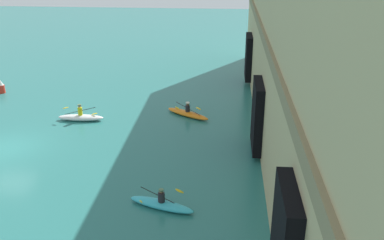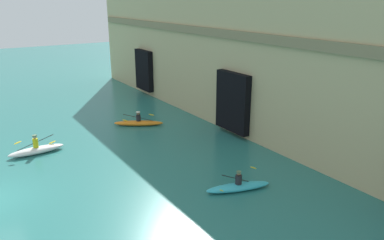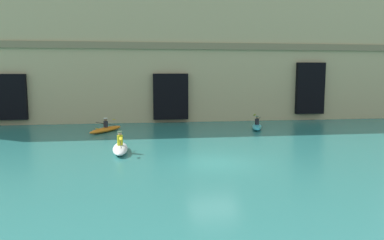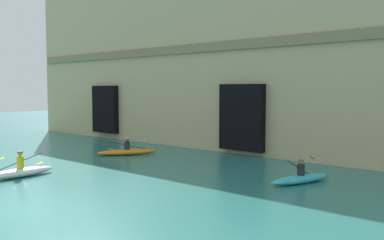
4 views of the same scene
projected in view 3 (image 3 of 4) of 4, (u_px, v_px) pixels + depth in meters
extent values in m
plane|color=#28706B|center=(214.00, 162.00, 18.39)|extent=(120.00, 120.00, 0.00)
cube|color=tan|center=(161.00, 50.00, 36.15)|extent=(44.46, 7.60, 13.20)
cube|color=#847555|center=(164.00, 46.00, 32.36)|extent=(43.57, 0.24, 0.58)
cube|color=black|center=(9.00, 97.00, 31.02)|extent=(2.84, 0.70, 3.80)
cube|color=black|center=(171.00, 97.00, 32.88)|extent=(3.06, 0.70, 4.01)
cube|color=black|center=(310.00, 88.00, 34.59)|extent=(2.66, 0.70, 4.71)
ellipsoid|color=white|center=(120.00, 149.00, 20.72)|extent=(0.89, 3.23, 0.41)
cylinder|color=gold|center=(120.00, 140.00, 20.66)|extent=(0.31, 0.31, 0.55)
sphere|color=tan|center=(120.00, 133.00, 20.61)|extent=(0.22, 0.22, 0.22)
cylinder|color=#4C6B4C|center=(120.00, 132.00, 20.60)|extent=(0.27, 0.27, 0.06)
cylinder|color=black|center=(120.00, 140.00, 20.65)|extent=(0.27, 2.20, 0.56)
ellipsoid|color=yellow|center=(121.00, 139.00, 19.68)|extent=(0.22, 0.46, 0.15)
ellipsoid|color=yellow|center=(119.00, 141.00, 21.63)|extent=(0.22, 0.46, 0.15)
ellipsoid|color=#33B2C6|center=(257.00, 127.00, 29.29)|extent=(1.66, 3.35, 0.35)
cylinder|color=#232328|center=(257.00, 122.00, 29.24)|extent=(0.32, 0.32, 0.46)
sphere|color=#9E704C|center=(257.00, 118.00, 29.20)|extent=(0.19, 0.19, 0.19)
cylinder|color=#4C6B4C|center=(257.00, 117.00, 29.19)|extent=(0.24, 0.24, 0.06)
cylinder|color=black|center=(257.00, 121.00, 29.24)|extent=(0.18, 1.97, 0.94)
ellipsoid|color=yellow|center=(260.00, 128.00, 28.42)|extent=(0.21, 0.43, 0.23)
ellipsoid|color=yellow|center=(255.00, 115.00, 30.05)|extent=(0.21, 0.43, 0.23)
ellipsoid|color=orange|center=(106.00, 130.00, 27.84)|extent=(2.55, 3.43, 0.36)
cylinder|color=#232328|center=(106.00, 124.00, 27.79)|extent=(0.33, 0.33, 0.45)
sphere|color=brown|center=(106.00, 120.00, 27.74)|extent=(0.23, 0.23, 0.23)
cylinder|color=silver|center=(106.00, 118.00, 27.73)|extent=(0.29, 0.29, 0.06)
cylinder|color=black|center=(106.00, 124.00, 27.78)|extent=(1.25, 1.84, 0.53)
ellipsoid|color=yellow|center=(97.00, 129.00, 26.94)|extent=(0.39, 0.47, 0.15)
ellipsoid|color=yellow|center=(114.00, 119.00, 28.63)|extent=(0.39, 0.47, 0.15)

